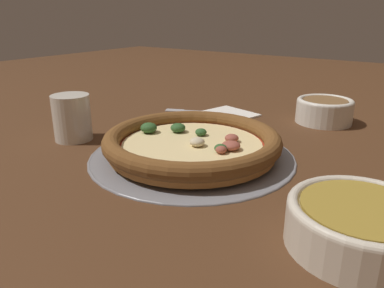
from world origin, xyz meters
The scene contains 8 objects.
ground_plane centered at (0.00, 0.00, 0.00)m, with size 3.00×3.00×0.00m, color #4C2D19.
pizza_tray centered at (0.00, 0.00, 0.00)m, with size 0.35×0.35×0.01m.
pizza centered at (0.00, 0.00, 0.03)m, with size 0.30×0.30×0.04m.
bowl_near centered at (0.11, 0.29, 0.03)m, with size 0.15×0.15×0.05m.
bowl_far centered at (-0.34, 0.12, 0.03)m, with size 0.12×0.12×0.05m.
drinking_cup centered at (0.06, -0.24, 0.04)m, with size 0.07×0.07×0.09m.
napkin centered at (-0.26, -0.09, 0.00)m, with size 0.15×0.15×0.01m.
fork centered at (-0.25, -0.16, 0.00)m, with size 0.09×0.17×0.00m.
Camera 1 is at (0.49, 0.34, 0.24)m, focal length 35.00 mm.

